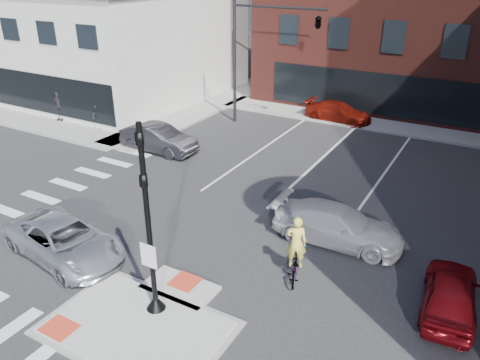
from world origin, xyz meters
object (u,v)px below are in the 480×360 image
Objects in this scene: bg_car_dark at (159,139)px; pedestrian_a at (98,117)px; red_sedan at (450,293)px; white_pickup at (337,225)px; cyclist at (295,257)px; bg_car_red at (338,112)px; pedestrian_b at (59,106)px; silver_suv at (64,240)px.

pedestrian_a reaches higher than bg_car_dark.
white_pickup reaches higher than red_sedan.
cyclist is (-0.47, -2.89, 0.07)m from white_pickup.
bg_car_red is 18.66m from pedestrian_b.
bg_car_red is at bearing -32.72° from bg_car_dark.
pedestrian_a is at bearing -7.80° from pedestrian_b.
pedestrian_a is at bearing 82.21° from bg_car_dark.
white_pickup is 1.11× the size of bg_car_red.
white_pickup is (-4.32, 2.11, 0.06)m from red_sedan.
silver_suv is at bearing -48.20° from pedestrian_b.
bg_car_dark is at bearing -50.75° from cyclist.
bg_car_dark is at bearing 68.70° from white_pickup.
bg_car_dark reaches higher than bg_car_red.
bg_car_dark is at bearing -25.91° from red_sedan.
bg_car_red is at bearing -0.50° from silver_suv.
pedestrian_b is at bearing -20.67° from red_sedan.
red_sedan is 2.48× the size of pedestrian_a.
pedestrian_b is (-16.09, -9.44, 0.47)m from bg_car_red.
cyclist is at bearing 168.45° from white_pickup.
pedestrian_a reaches higher than bg_car_red.
bg_car_dark reaches higher than white_pickup.
silver_suv is 1.32× the size of red_sedan.
silver_suv is 1.11× the size of bg_car_dark.
silver_suv is 14.35m from pedestrian_a.
cyclist is at bearing -28.82° from pedestrian_b.
cyclist is at bearing -21.75° from pedestrian_a.
silver_suv is 13.07m from red_sedan.
pedestrian_a is 0.80× the size of pedestrian_b.
bg_car_red is 1.91× the size of cyclist.
white_pickup is 18.21m from pedestrian_a.
silver_suv is at bearing 174.85° from bg_car_red.
white_pickup is at bearing -21.19° from pedestrian_b.
silver_suv is 1.03× the size of white_pickup.
pedestrian_a reaches higher than silver_suv.
pedestrian_a is at bearing -44.19° from cyclist.
cyclist reaches higher than pedestrian_a.
white_pickup is 1.08× the size of bg_car_dark.
bg_car_dark is at bearing -6.06° from pedestrian_a.
silver_suv is 8.29m from cyclist.
bg_car_dark reaches higher than red_sedan.
pedestrian_a is at bearing 130.83° from bg_car_red.
pedestrian_a is 3.50m from pedestrian_b.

